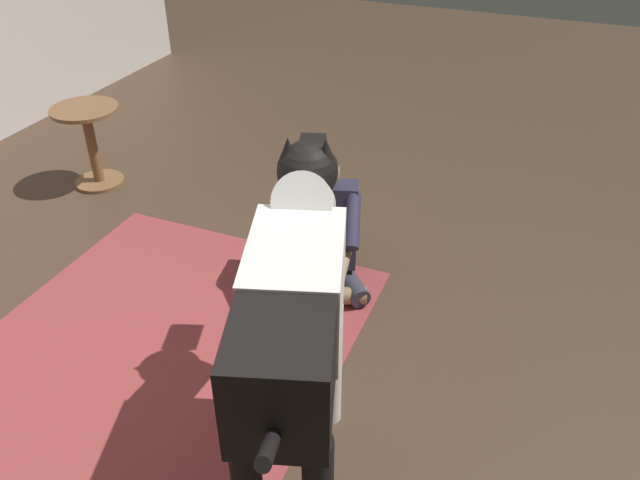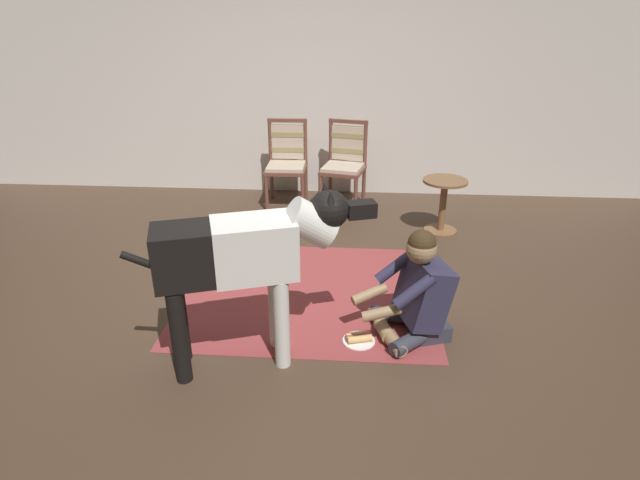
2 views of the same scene
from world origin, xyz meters
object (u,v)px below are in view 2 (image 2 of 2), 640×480
(round_side_table, at_px, (443,201))
(dining_chair_left_of_pair, at_px, (287,159))
(hot_dog_on_plate, at_px, (359,339))
(large_dog, at_px, (246,255))
(person_sitting_on_floor, at_px, (416,294))
(dining_chair_right_of_pair, at_px, (345,160))

(round_side_table, bearing_deg, dining_chair_left_of_pair, 155.78)
(dining_chair_left_of_pair, xyz_separation_m, hot_dog_on_plate, (0.86, -2.78, -0.52))
(dining_chair_left_of_pair, bearing_deg, large_dog, -87.18)
(round_side_table, bearing_deg, hot_dog_on_plate, -112.90)
(hot_dog_on_plate, bearing_deg, dining_chair_left_of_pair, 107.18)
(person_sitting_on_floor, xyz_separation_m, hot_dog_on_plate, (-0.39, -0.13, -0.31))
(hot_dog_on_plate, xyz_separation_m, round_side_table, (0.85, 2.01, 0.32))
(hot_dog_on_plate, height_order, round_side_table, round_side_table)
(large_dog, relative_size, round_side_table, 2.62)
(large_dog, height_order, round_side_table, large_dog)
(dining_chair_right_of_pair, distance_m, round_side_table, 1.30)
(dining_chair_right_of_pair, relative_size, round_side_table, 1.72)
(dining_chair_left_of_pair, relative_size, person_sitting_on_floor, 1.21)
(dining_chair_left_of_pair, distance_m, person_sitting_on_floor, 2.94)
(hot_dog_on_plate, bearing_deg, round_side_table, 67.10)
(dining_chair_right_of_pair, distance_m, large_dog, 3.07)
(large_dog, xyz_separation_m, round_side_table, (1.56, 2.25, -0.43))
(dining_chair_right_of_pair, xyz_separation_m, hot_dog_on_plate, (0.18, -2.78, -0.52))
(person_sitting_on_floor, relative_size, large_dog, 0.54)
(dining_chair_right_of_pair, height_order, person_sitting_on_floor, dining_chair_right_of_pair)
(dining_chair_left_of_pair, bearing_deg, round_side_table, -24.22)
(dining_chair_right_of_pair, xyz_separation_m, round_side_table, (1.03, -0.77, -0.20))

